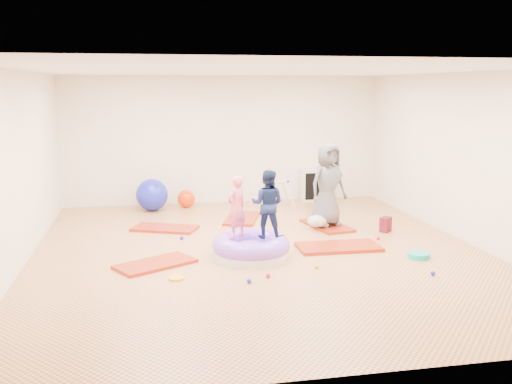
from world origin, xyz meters
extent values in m
cube|color=tan|center=(0.00, 0.00, 0.00)|extent=(7.00, 8.00, 0.01)
cube|color=white|center=(0.00, 0.00, 2.80)|extent=(7.00, 8.00, 0.01)
cube|color=#EFE2C3|center=(0.00, 4.00, 1.40)|extent=(7.00, 0.01, 2.80)
cube|color=#EFE2C3|center=(0.00, -4.00, 1.40)|extent=(7.00, 0.01, 2.80)
cube|color=#EFE2C3|center=(-3.50, 0.00, 1.40)|extent=(0.01, 8.00, 2.80)
cube|color=#EFE2C3|center=(3.50, 0.00, 1.40)|extent=(0.01, 8.00, 2.80)
cube|color=#992D12|center=(-1.63, -0.41, 0.02)|extent=(1.26, 1.05, 0.05)
cube|color=#992D12|center=(-1.42, 1.70, 0.02)|extent=(1.28, 0.97, 0.05)
cube|color=#992D12|center=(0.08, 2.21, 0.02)|extent=(0.90, 1.27, 0.05)
cube|color=#992D12|center=(1.28, -0.08, 0.03)|extent=(1.32, 0.68, 0.05)
cube|color=#992D12|center=(1.54, 1.34, 0.02)|extent=(0.78, 1.23, 0.05)
cylinder|color=silver|center=(-0.19, -0.27, 0.06)|extent=(1.14, 1.14, 0.13)
torus|color=#8651E7|center=(-0.19, -0.27, 0.18)|extent=(1.18, 1.18, 0.31)
ellipsoid|color=#8651E7|center=(-0.19, -0.27, 0.11)|extent=(0.63, 0.63, 0.28)
imported|color=#F76473|center=(-0.39, -0.16, 0.82)|extent=(0.42, 0.38, 0.95)
imported|color=#131F44|center=(0.07, -0.26, 0.86)|extent=(0.63, 0.57, 1.05)
imported|color=#565656|center=(1.52, 1.29, 0.80)|extent=(0.86, 0.70, 1.51)
ellipsoid|color=#ACC6D0|center=(1.31, 1.18, 0.16)|extent=(0.39, 0.25, 0.22)
sphere|color=tan|center=(1.31, 1.00, 0.19)|extent=(0.18, 0.18, 0.18)
sphere|color=#1A23B7|center=(-0.43, -1.42, 0.03)|extent=(0.06, 0.06, 0.06)
sphere|color=#1A23B7|center=(2.11, -1.60, 0.03)|extent=(0.06, 0.06, 0.06)
sphere|color=#1A23B7|center=(-1.16, 0.93, 0.03)|extent=(0.06, 0.06, 0.06)
sphere|color=#1A23B7|center=(0.07, 0.37, 0.03)|extent=(0.06, 0.06, 0.06)
sphere|color=red|center=(2.11, 0.30, 0.03)|extent=(0.06, 0.06, 0.06)
sphere|color=yellow|center=(0.64, -0.98, 0.03)|extent=(0.06, 0.06, 0.06)
sphere|color=red|center=(-0.13, -1.25, 0.03)|extent=(0.06, 0.06, 0.06)
sphere|color=#1A23B7|center=(-1.62, 3.38, 0.33)|extent=(0.67, 0.67, 0.67)
sphere|color=#FF3400|center=(-0.89, 3.57, 0.19)|extent=(0.38, 0.38, 0.38)
cylinder|color=silver|center=(0.76, 3.08, 0.30)|extent=(0.21, 0.21, 0.55)
cylinder|color=silver|center=(0.76, 3.55, 0.30)|extent=(0.21, 0.21, 0.55)
cylinder|color=silver|center=(1.28, 3.08, 0.30)|extent=(0.21, 0.21, 0.55)
cylinder|color=silver|center=(1.28, 3.55, 0.30)|extent=(0.21, 0.21, 0.55)
cylinder|color=silver|center=(1.02, 3.31, 0.54)|extent=(0.54, 0.03, 0.03)
sphere|color=red|center=(0.75, 3.31, 0.54)|extent=(0.06, 0.06, 0.06)
sphere|color=#1A23B7|center=(1.29, 3.31, 0.54)|extent=(0.06, 0.06, 0.06)
cube|color=silver|center=(2.07, 3.80, 0.35)|extent=(0.70, 0.34, 0.70)
cube|color=black|center=(2.07, 3.63, 0.35)|extent=(0.61, 0.02, 0.61)
cube|color=silver|center=(2.07, 3.75, 0.35)|extent=(0.02, 0.24, 0.62)
cube|color=silver|center=(2.07, 3.75, 0.35)|extent=(0.62, 0.24, 0.02)
cylinder|color=#0AB297|center=(2.31, -0.79, 0.04)|extent=(0.34, 0.34, 0.08)
cube|color=#A20E2C|center=(2.46, 0.80, 0.13)|extent=(0.27, 0.26, 0.26)
cylinder|color=yellow|center=(-1.36, -1.08, 0.02)|extent=(0.22, 0.22, 0.03)
camera|label=1|loc=(-1.70, -8.49, 2.56)|focal=40.00mm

